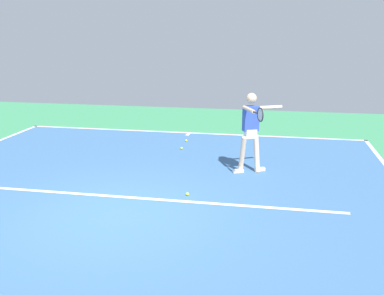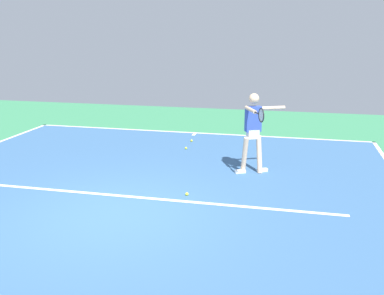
{
  "view_description": "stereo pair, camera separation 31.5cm",
  "coord_description": "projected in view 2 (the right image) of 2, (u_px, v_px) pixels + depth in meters",
  "views": [
    {
      "loc": [
        -2.6,
        6.67,
        3.11
      ],
      "look_at": [
        -1.05,
        -1.46,
        0.9
      ],
      "focal_mm": 40.88,
      "sensor_mm": 36.0,
      "label": 1
    },
    {
      "loc": [
        -2.91,
        6.6,
        3.11
      ],
      "look_at": [
        -1.05,
        -1.46,
        0.9
      ],
      "focal_mm": 40.88,
      "sensor_mm": 36.0,
      "label": 2
    }
  ],
  "objects": [
    {
      "name": "court_line_baseline_near",
      "position": [
        196.0,
        133.0,
        13.77
      ],
      "size": [
        10.68,
        0.1,
        0.01
      ],
      "primitive_type": "cube",
      "color": "white",
      "rests_on": "ground_plane"
    },
    {
      "name": "tennis_ball_by_sideline",
      "position": [
        187.0,
        194.0,
        8.52
      ],
      "size": [
        0.07,
        0.07,
        0.07
      ],
      "primitive_type": "sphere",
      "color": "#CCE033",
      "rests_on": "ground_plane"
    },
    {
      "name": "tennis_ball_near_service_line",
      "position": [
        192.0,
        141.0,
        12.66
      ],
      "size": [
        0.07,
        0.07,
        0.07
      ],
      "primitive_type": "sphere",
      "color": "yellow",
      "rests_on": "ground_plane"
    },
    {
      "name": "court_line_centre_mark",
      "position": [
        194.0,
        134.0,
        13.58
      ],
      "size": [
        0.1,
        0.3,
        0.01
      ],
      "primitive_type": "cube",
      "color": "white",
      "rests_on": "ground_plane"
    },
    {
      "name": "tennis_ball_far_corner",
      "position": [
        186.0,
        148.0,
        11.86
      ],
      "size": [
        0.07,
        0.07,
        0.07
      ],
      "primitive_type": "sphere",
      "color": "#CCE033",
      "rests_on": "ground_plane"
    },
    {
      "name": "ground_plane",
      "position": [
        115.0,
        214.0,
        7.65
      ],
      "size": [
        22.08,
        22.08,
        0.0
      ],
      "primitive_type": "plane",
      "color": "#388456"
    },
    {
      "name": "court_line_service",
      "position": [
        132.0,
        197.0,
        8.46
      ],
      "size": [
        8.01,
        0.1,
        0.01
      ],
      "primitive_type": "cube",
      "color": "white",
      "rests_on": "ground_plane"
    },
    {
      "name": "court_surface",
      "position": [
        115.0,
        214.0,
        7.65
      ],
      "size": [
        10.68,
        13.1,
        0.0
      ],
      "primitive_type": "cube",
      "color": "#38608E",
      "rests_on": "ground_plane"
    },
    {
      "name": "tennis_player",
      "position": [
        254.0,
        127.0,
        9.64
      ],
      "size": [
        1.04,
        1.38,
        1.81
      ],
      "rotation": [
        0.0,
        0.0,
        0.44
      ],
      "color": "beige",
      "rests_on": "ground_plane"
    }
  ]
}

